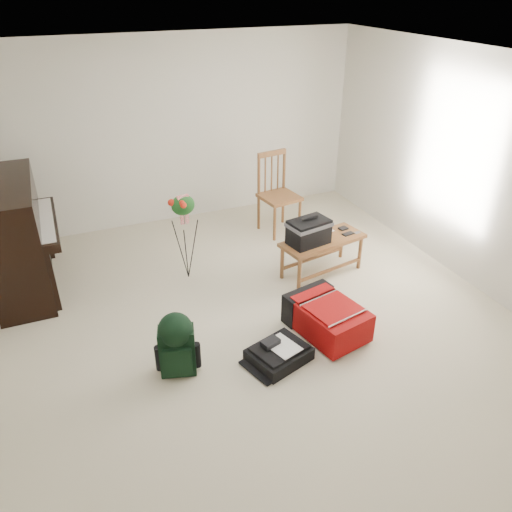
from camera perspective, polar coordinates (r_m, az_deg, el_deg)
name	(u,v)px	position (r m, az deg, el deg)	size (l,w,h in m)	color
floor	(261,319)	(5.20, 0.53, -7.24)	(5.00, 5.50, 0.01)	beige
ceiling	(262,63)	(4.20, 0.69, 21.19)	(5.00, 5.50, 0.01)	white
wall_back	(181,131)	(7.02, -8.54, 13.90)	(5.00, 0.04, 2.50)	silver
wall_right	(474,172)	(5.94, 23.66, 8.80)	(0.04, 5.50, 2.50)	silver
piano	(18,239)	(6.00, -25.56, 1.72)	(0.71, 1.50, 1.25)	black
bench	(312,233)	(5.69, 6.43, 2.59)	(1.07, 0.58, 0.78)	brown
dining_chair	(278,194)	(6.75, 2.55, 7.06)	(0.53, 0.53, 1.08)	brown
red_suitcase	(324,314)	(5.01, 7.79, -6.62)	(0.67, 0.87, 0.33)	#A80D07
black_duffel	(279,353)	(4.67, 2.63, -11.03)	(0.62, 0.55, 0.22)	black
green_backpack	(177,342)	(4.43, -9.06, -9.63)	(0.35, 0.32, 0.61)	black
flower_stand	(186,238)	(5.68, -8.06, 2.10)	(0.40, 0.40, 1.07)	black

